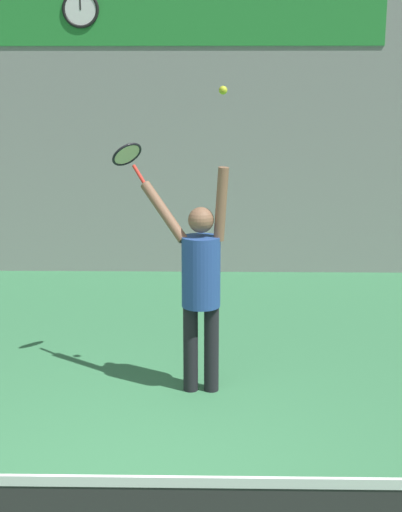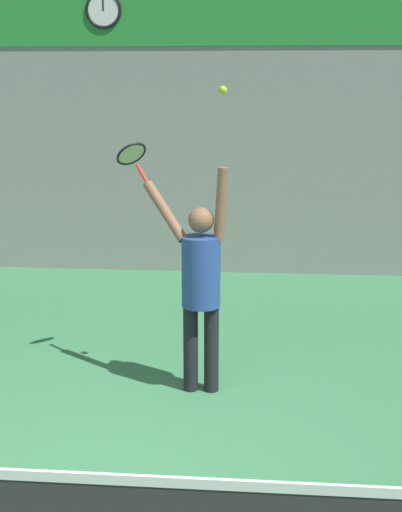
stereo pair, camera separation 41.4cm
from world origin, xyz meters
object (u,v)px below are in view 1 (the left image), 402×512
object	(u,v)px
tennis_player	(200,280)
scoreboard_clock	(80,9)
tennis_ball	(223,90)
tennis_racket	(128,156)

from	to	relation	value
tennis_player	scoreboard_clock	bearing A→B (deg)	112.37
scoreboard_clock	tennis_ball	size ratio (longest dim) A/B	7.21
tennis_ball	tennis_racket	bearing A→B (deg)	150.77
scoreboard_clock	tennis_ball	world-z (taller)	scoreboard_clock
tennis_player	tennis_ball	world-z (taller)	tennis_ball
scoreboard_clock	tennis_player	world-z (taller)	scoreboard_clock
tennis_racket	tennis_ball	xyz separation A→B (m)	(0.84, -0.47, 0.58)
tennis_player	tennis_ball	xyz separation A→B (m)	(0.18, -0.02, 1.59)
scoreboard_clock	tennis_player	size ratio (longest dim) A/B	0.25
tennis_racket	tennis_ball	size ratio (longest dim) A/B	5.57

